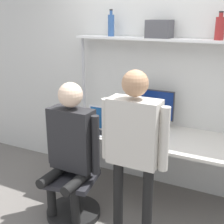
{
  "coord_description": "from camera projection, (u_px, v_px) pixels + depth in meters",
  "views": [
    {
      "loc": [
        1.09,
        -2.59,
        2.03
      ],
      "look_at": [
        -0.19,
        -0.07,
        1.13
      ],
      "focal_mm": 50.0,
      "sensor_mm": 36.0,
      "label": 1
    }
  ],
  "objects": [
    {
      "name": "desk",
      "position": [
        147.0,
        139.0,
        3.41
      ],
      "size": [
        2.05,
        0.76,
        0.78
      ],
      "color": "beige",
      "rests_on": "ground_plane"
    },
    {
      "name": "bottle_blue",
      "position": [
        111.0,
        25.0,
        3.52
      ],
      "size": [
        0.07,
        0.07,
        0.29
      ],
      "color": "#335999",
      "rests_on": "shelf_unit"
    },
    {
      "name": "person_seated",
      "position": [
        71.0,
        141.0,
        3.04
      ],
      "size": [
        0.61,
        0.48,
        1.41
      ],
      "color": "black",
      "rests_on": "ground_plane"
    },
    {
      "name": "person_standing",
      "position": [
        134.0,
        139.0,
        2.6
      ],
      "size": [
        0.6,
        0.22,
        1.61
      ],
      "color": "black",
      "rests_on": "ground_plane"
    },
    {
      "name": "wall_back",
      "position": [
        162.0,
        75.0,
        3.56
      ],
      "size": [
        8.0,
        0.06,
        2.7
      ],
      "color": "silver",
      "rests_on": "ground_plane"
    },
    {
      "name": "monitor",
      "position": [
        151.0,
        106.0,
        3.53
      ],
      "size": [
        0.54,
        0.18,
        0.44
      ],
      "color": "#333338",
      "rests_on": "desk"
    },
    {
      "name": "bottle_red",
      "position": [
        220.0,
        28.0,
        3.01
      ],
      "size": [
        0.09,
        0.09,
        0.27
      ],
      "color": "maroon",
      "rests_on": "shelf_unit"
    },
    {
      "name": "laptop",
      "position": [
        99.0,
        124.0,
        3.45
      ],
      "size": [
        0.34,
        0.26,
        0.26
      ],
      "color": "silver",
      "rests_on": "desk"
    },
    {
      "name": "cell_phone",
      "position": [
        117.0,
        137.0,
        3.29
      ],
      "size": [
        0.07,
        0.15,
        0.01
      ],
      "color": "silver",
      "rests_on": "desk"
    },
    {
      "name": "storage_box",
      "position": [
        160.0,
        29.0,
        3.28
      ],
      "size": [
        0.26,
        0.21,
        0.19
      ],
      "color": "#4C4C51",
      "rests_on": "shelf_unit"
    },
    {
      "name": "shelf_unit",
      "position": [
        158.0,
        63.0,
        3.39
      ],
      "size": [
        1.95,
        0.23,
        1.77
      ],
      "color": "white",
      "rests_on": "ground_plane"
    },
    {
      "name": "ground_plane",
      "position": [
        131.0,
        214.0,
        3.29
      ],
      "size": [
        12.0,
        12.0,
        0.0
      ],
      "primitive_type": "plane",
      "color": "slate"
    },
    {
      "name": "office_chair",
      "position": [
        74.0,
        190.0,
        3.25
      ],
      "size": [
        0.56,
        0.56,
        0.89
      ],
      "color": "black",
      "rests_on": "ground_plane"
    }
  ]
}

